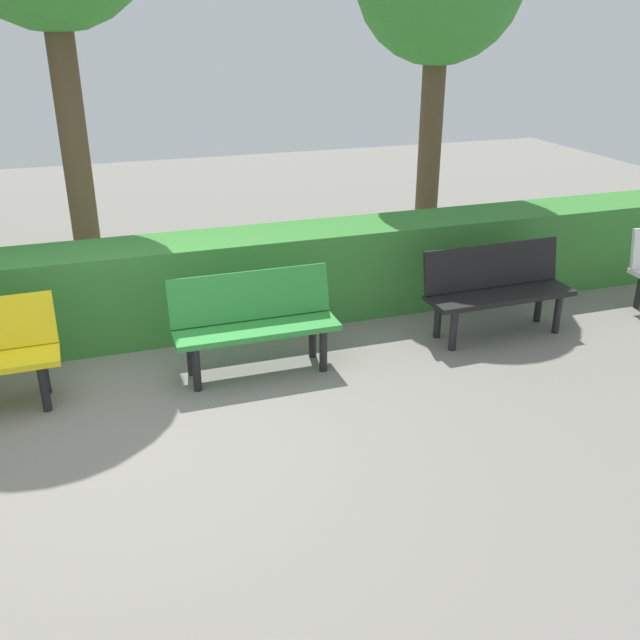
# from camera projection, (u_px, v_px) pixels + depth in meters

# --- Properties ---
(ground_plane) EXTENTS (21.49, 21.49, 0.00)m
(ground_plane) POSITION_uv_depth(u_px,v_px,m) (138.00, 425.00, 5.39)
(ground_plane) COLOR gray
(bench_black) EXTENTS (1.46, 0.48, 0.86)m
(bench_black) POSITION_uv_depth(u_px,v_px,m) (497.00, 286.00, 6.78)
(bench_black) COLOR black
(bench_black) RESTS_ON ground_plane
(bench_green) EXTENTS (1.40, 0.47, 0.86)m
(bench_green) POSITION_uv_depth(u_px,v_px,m) (254.00, 319.00, 6.06)
(bench_green) COLOR #2D8C38
(bench_green) RESTS_ON ground_plane
(hedge_row) EXTENTS (17.49, 0.70, 0.91)m
(hedge_row) POSITION_uv_depth(u_px,v_px,m) (229.00, 282.00, 6.97)
(hedge_row) COLOR #387F33
(hedge_row) RESTS_ON ground_plane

